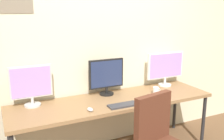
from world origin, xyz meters
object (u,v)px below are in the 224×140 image
monitor_right (166,67)px  computer_mouse (90,109)px  monitor_center (106,76)px  keyboard_main (123,105)px  coffee_mug (156,90)px  desk (114,103)px  monitor_left (31,84)px

monitor_right → computer_mouse: 1.36m
monitor_center → computer_mouse: (-0.38, -0.41, -0.22)m
computer_mouse → monitor_right: bearing=18.0°
keyboard_main → coffee_mug: size_ratio=3.17×
keyboard_main → coffee_mug: coffee_mug is taller
desk → monitor_center: size_ratio=5.39×
monitor_right → keyboard_main: (-0.90, -0.44, -0.26)m
monitor_left → keyboard_main: (0.90, -0.44, -0.24)m
monitor_center → coffee_mug: monitor_center is taller
monitor_left → coffee_mug: monitor_left is taller
computer_mouse → desk: bearing=28.2°
monitor_left → coffee_mug: size_ratio=4.29×
monitor_right → computer_mouse: monitor_right is taller
keyboard_main → monitor_left: bearing=153.8°
coffee_mug → keyboard_main: bearing=-161.8°
desk → coffee_mug: bearing=-4.2°
monitor_right → monitor_left: bearing=-180.0°
keyboard_main → computer_mouse: computer_mouse is taller
monitor_right → coffee_mug: bearing=-142.2°
keyboard_main → monitor_center: bearing=90.0°
monitor_center → monitor_right: size_ratio=0.79×
monitor_left → monitor_center: 0.90m
keyboard_main → coffee_mug: bearing=18.2°
desk → keyboard_main: bearing=-90.0°
monitor_left → computer_mouse: (0.52, -0.41, -0.23)m
monitor_left → keyboard_main: 1.03m
monitor_left → monitor_right: size_ratio=0.79×
desk → monitor_right: size_ratio=4.26×
desk → monitor_left: monitor_left is taller
monitor_right → monitor_center: bearing=-180.0°
monitor_left → monitor_right: (1.80, 0.00, 0.02)m
monitor_right → keyboard_main: bearing=-153.8°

